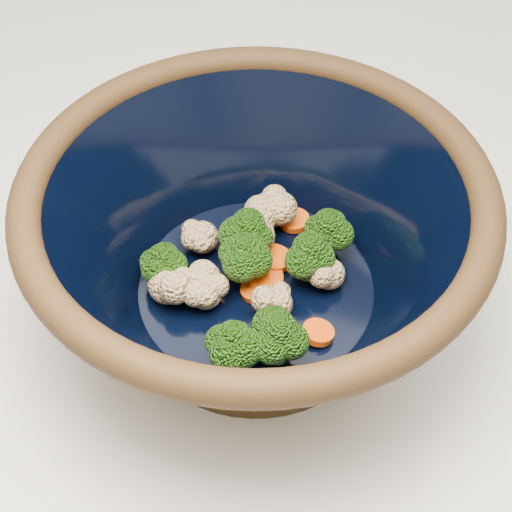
{
  "coord_description": "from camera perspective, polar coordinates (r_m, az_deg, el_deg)",
  "views": [
    {
      "loc": [
        0.07,
        -0.46,
        1.39
      ],
      "look_at": [
        -0.04,
        -0.1,
        0.97
      ],
      "focal_mm": 50.0,
      "sensor_mm": 36.0,
      "label": 1
    }
  ],
  "objects": [
    {
      "name": "counter",
      "position": [
        1.05,
        4.1,
        -15.39
      ],
      "size": [
        1.2,
        1.2,
        0.9
      ],
      "primitive_type": "cube",
      "color": "white",
      "rests_on": "ground"
    },
    {
      "name": "mixing_bowl",
      "position": [
        0.55,
        0.0,
        1.02
      ],
      "size": [
        0.39,
        0.39,
        0.15
      ],
      "rotation": [
        0.0,
        0.0,
        0.18
      ],
      "color": "black",
      "rests_on": "counter"
    },
    {
      "name": "vegetable_pile",
      "position": [
        0.57,
        -0.03,
        -0.63
      ],
      "size": [
        0.16,
        0.19,
        0.05
      ],
      "color": "#608442",
      "rests_on": "mixing_bowl"
    }
  ]
}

